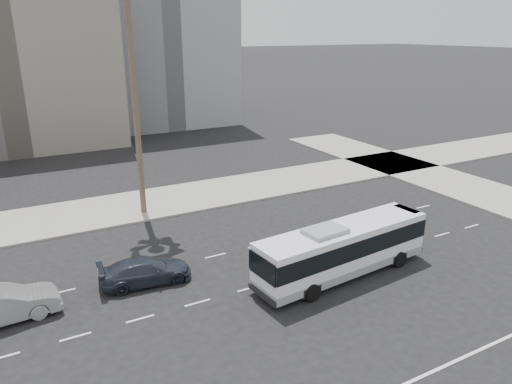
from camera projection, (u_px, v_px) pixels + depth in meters
ground at (295, 276)px, 27.22m from camera, size 700.00×700.00×0.00m
sidewalk_north at (195, 196)px, 40.08m from camera, size 120.00×7.00×0.15m
midrise_beige_west at (4, 68)px, 56.26m from camera, size 24.00×18.00×18.00m
midrise_gray_center at (150, 32)px, 69.84m from camera, size 20.00×20.00×26.00m
city_bus at (343, 248)px, 26.83m from camera, size 11.25×3.49×3.18m
car_a at (145, 271)px, 26.24m from camera, size 2.54×5.19×1.45m
car_b at (1, 305)px, 22.72m from camera, size 2.09×5.32×1.72m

